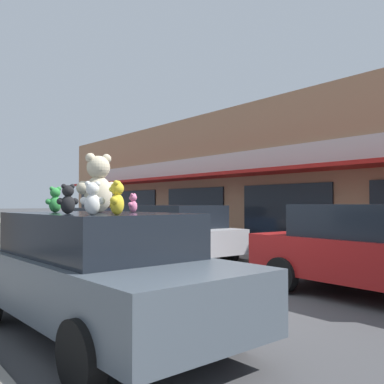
% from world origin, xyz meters
% --- Properties ---
extents(ground_plane, '(260.00, 260.00, 0.00)m').
position_xyz_m(ground_plane, '(0.00, 0.00, 0.00)').
color(ground_plane, '#424244').
extents(sidewalk_far, '(2.83, 90.00, 0.14)m').
position_xyz_m(sidewalk_far, '(5.21, 0.00, 0.07)').
color(sidewalk_far, gray).
rests_on(sidewalk_far, ground_plane).
extents(storefront_row, '(13.31, 30.21, 5.55)m').
position_xyz_m(storefront_row, '(12.55, 6.63, 2.78)').
color(storefront_row, tan).
rests_on(storefront_row, ground_plane).
extents(plush_art_car, '(2.25, 4.84, 1.62)m').
position_xyz_m(plush_art_car, '(-2.43, -0.26, 0.86)').
color(plush_art_car, '#4C5660').
rests_on(plush_art_car, ground_plane).
extents(teddy_bear_giant, '(0.60, 0.38, 0.80)m').
position_xyz_m(teddy_bear_giant, '(-2.38, -0.18, 2.01)').
color(teddy_bear_giant, beige).
rests_on(teddy_bear_giant, plush_art_car).
extents(teddy_bear_brown, '(0.19, 0.26, 0.34)m').
position_xyz_m(teddy_bear_brown, '(-2.00, 0.05, 1.78)').
color(teddy_bear_brown, olive).
rests_on(teddy_bear_brown, plush_art_car).
extents(teddy_bear_green, '(0.27, 0.16, 0.36)m').
position_xyz_m(teddy_bear_green, '(-2.76, 0.39, 1.80)').
color(teddy_bear_green, green).
rests_on(teddy_bear_green, plush_art_car).
extents(teddy_bear_black, '(0.27, 0.17, 0.37)m').
position_xyz_m(teddy_bear_black, '(-2.92, -0.47, 1.80)').
color(teddy_bear_black, black).
rests_on(teddy_bear_black, plush_art_car).
extents(teddy_bear_white, '(0.28, 0.22, 0.38)m').
position_xyz_m(teddy_bear_white, '(-2.89, -1.12, 1.80)').
color(teddy_bear_white, white).
rests_on(teddy_bear_white, plush_art_car).
extents(teddy_bear_pink, '(0.20, 0.16, 0.27)m').
position_xyz_m(teddy_bear_pink, '(-1.89, -0.27, 1.75)').
color(teddy_bear_pink, pink).
rests_on(teddy_bear_pink, plush_art_car).
extents(teddy_bear_yellow, '(0.25, 0.27, 0.39)m').
position_xyz_m(teddy_bear_yellow, '(-2.65, -1.24, 1.81)').
color(teddy_bear_yellow, yellow).
rests_on(teddy_bear_yellow, plush_art_car).
extents(parked_car_far_left, '(2.06, 4.55, 1.73)m').
position_xyz_m(parked_car_far_left, '(2.51, -1.41, 0.91)').
color(parked_car_far_left, maroon).
rests_on(parked_car_far_left, ground_plane).
extents(parked_car_far_center, '(2.18, 4.29, 1.68)m').
position_xyz_m(parked_car_far_center, '(2.51, 4.91, 0.91)').
color(parked_car_far_center, '#B7B7BC').
rests_on(parked_car_far_center, ground_plane).
extents(parked_car_far_right, '(2.00, 4.64, 1.55)m').
position_xyz_m(parked_car_far_right, '(2.51, 10.60, 0.82)').
color(parked_car_far_right, '#1E4793').
rests_on(parked_car_far_right, ground_plane).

